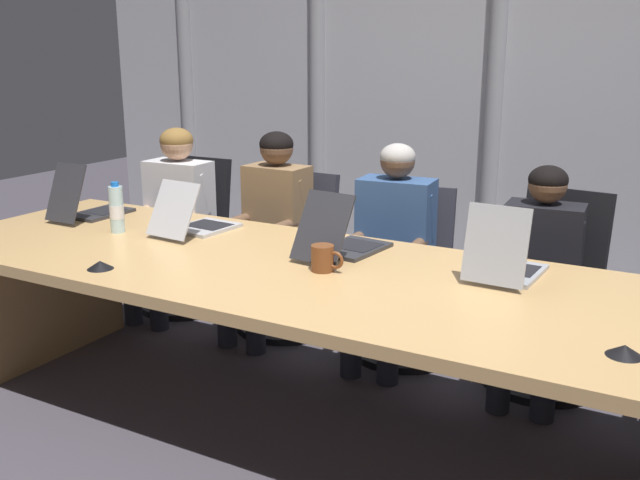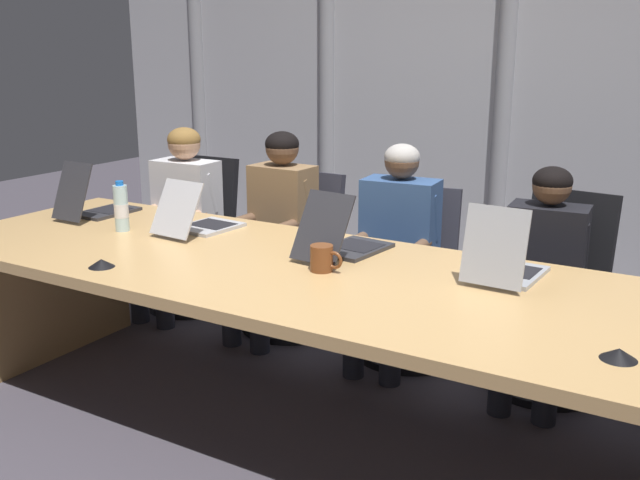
{
  "view_description": "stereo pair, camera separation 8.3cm",
  "coord_description": "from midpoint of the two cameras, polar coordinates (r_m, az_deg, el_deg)",
  "views": [
    {
      "loc": [
        1.42,
        -2.48,
        1.64
      ],
      "look_at": [
        -0.01,
        0.1,
        0.85
      ],
      "focal_mm": 40.25,
      "sensor_mm": 36.0,
      "label": 1
    },
    {
      "loc": [
        1.49,
        -2.44,
        1.64
      ],
      "look_at": [
        -0.01,
        0.1,
        0.85
      ],
      "focal_mm": 40.25,
      "sensor_mm": 36.0,
      "label": 2
    }
  ],
  "objects": [
    {
      "name": "office_chair_left_mid",
      "position": [
        4.32,
        -2.97,
        -2.48
      ],
      "size": [
        0.6,
        0.6,
        0.92
      ],
      "rotation": [
        0.0,
        0.0,
        -1.62
      ],
      "color": "#2D2D38",
      "rests_on": "ground_plane"
    },
    {
      "name": "coffee_mug_near",
      "position": [
        2.95,
        -0.51,
        -1.46
      ],
      "size": [
        0.14,
        0.09,
        0.11
      ],
      "color": "brown",
      "rests_on": "conference_table"
    },
    {
      "name": "office_chair_left_end",
      "position": [
        4.77,
        -10.98,
        -0.95
      ],
      "size": [
        0.6,
        0.6,
        0.95
      ],
      "rotation": [
        0.0,
        0.0,
        -1.55
      ],
      "color": "black",
      "rests_on": "ground_plane"
    },
    {
      "name": "person_right_mid",
      "position": [
        3.55,
        16.34,
        -2.27
      ],
      "size": [
        0.4,
        0.57,
        1.11
      ],
      "rotation": [
        0.0,
        0.0,
        -1.49
      ],
      "color": "black",
      "rests_on": "ground_plane"
    },
    {
      "name": "conference_mic_left_side",
      "position": [
        2.33,
        22.12,
        -8.14
      ],
      "size": [
        0.11,
        0.11,
        0.03
      ],
      "primitive_type": "cone",
      "color": "black",
      "rests_on": "conference_table"
    },
    {
      "name": "person_left_mid",
      "position": [
        4.13,
        -4.63,
        1.32
      ],
      "size": [
        0.38,
        0.55,
        1.18
      ],
      "rotation": [
        0.0,
        0.0,
        -1.6
      ],
      "color": "olive",
      "rests_on": "ground_plane"
    },
    {
      "name": "office_chair_center",
      "position": [
        3.99,
        6.32,
        -4.16
      ],
      "size": [
        0.6,
        0.61,
        0.9
      ],
      "rotation": [
        0.0,
        0.0,
        -1.4
      ],
      "color": "#2D2D38",
      "rests_on": "ground_plane"
    },
    {
      "name": "laptop_left_mid",
      "position": [
        3.63,
        -10.52,
        1.43
      ],
      "size": [
        0.28,
        0.46,
        0.27
      ],
      "rotation": [
        0.0,
        0.0,
        1.49
      ],
      "color": "#BCBCC1",
      "rests_on": "conference_table"
    },
    {
      "name": "person_left_end",
      "position": [
        4.57,
        -12.2,
        2.36
      ],
      "size": [
        0.43,
        0.56,
        1.17
      ],
      "rotation": [
        0.0,
        0.0,
        -1.53
      ],
      "color": "silver",
      "rests_on": "ground_plane"
    },
    {
      "name": "laptop_right_mid",
      "position": [
        2.94,
        13.7,
        -1.82
      ],
      "size": [
        0.26,
        0.4,
        0.32
      ],
      "rotation": [
        0.0,
        0.0,
        1.52
      ],
      "color": "#A8ADB7",
      "rests_on": "conference_table"
    },
    {
      "name": "conference_table",
      "position": [
        3.04,
        -1.52,
        -4.98
      ],
      "size": [
        3.77,
        1.17,
        0.75
      ],
      "color": "tan",
      "rests_on": "ground_plane"
    },
    {
      "name": "laptop_left_end",
      "position": [
        4.08,
        -18.39,
        2.52
      ],
      "size": [
        0.22,
        0.45,
        0.31
      ],
      "rotation": [
        0.0,
        0.0,
        1.55
      ],
      "color": "#2D2D33",
      "rests_on": "conference_table"
    },
    {
      "name": "water_bottle_primary",
      "position": [
        3.71,
        -16.48,
        2.34
      ],
      "size": [
        0.07,
        0.07,
        0.25
      ],
      "color": "silver",
      "rests_on": "conference_table"
    },
    {
      "name": "conference_mic_right_side",
      "position": [
        3.13,
        -17.81,
        -1.9
      ],
      "size": [
        0.11,
        0.11,
        0.03
      ],
      "primitive_type": "cone",
      "color": "black",
      "rests_on": "conference_table"
    },
    {
      "name": "office_chair_right_mid",
      "position": [
        3.79,
        17.08,
        -5.58
      ],
      "size": [
        0.6,
        0.6,
        0.96
      ],
      "rotation": [
        0.0,
        0.0,
        -1.69
      ],
      "color": "black",
      "rests_on": "ground_plane"
    },
    {
      "name": "laptop_center",
      "position": [
        3.19,
        1.11,
        -0.13
      ],
      "size": [
        0.29,
        0.51,
        0.3
      ],
      "rotation": [
        0.0,
        0.0,
        1.45
      ],
      "color": "#2D2D33",
      "rests_on": "conference_table"
    },
    {
      "name": "ground_plane",
      "position": [
        3.29,
        -1.44,
        -14.88
      ],
      "size": [
        13.11,
        13.11,
        0.0
      ],
      "primitive_type": "plane",
      "color": "#47424C"
    },
    {
      "name": "person_center",
      "position": [
        3.78,
        5.0,
        -0.18
      ],
      "size": [
        0.43,
        0.57,
        1.16
      ],
      "rotation": [
        0.0,
        0.0,
        -1.48
      ],
      "color": "#335184",
      "rests_on": "ground_plane"
    },
    {
      "name": "curtain_backdrop",
      "position": [
        5.07,
        12.64,
        11.65
      ],
      "size": [
        6.55,
        0.17,
        2.74
      ],
      "color": "#B2B2B7",
      "rests_on": "ground_plane"
    }
  ]
}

